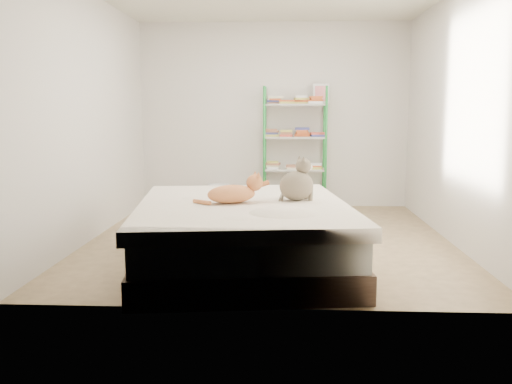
# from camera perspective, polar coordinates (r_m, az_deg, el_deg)

# --- Properties ---
(room) EXTENTS (3.81, 4.21, 2.61)m
(room) POSITION_cam_1_polar(r_m,az_deg,el_deg) (5.70, 1.49, 7.88)
(room) COLOR tan
(room) RESTS_ON ground
(bed) EXTENTS (2.06, 2.45, 0.57)m
(bed) POSITION_cam_1_polar(r_m,az_deg,el_deg) (4.79, -1.38, -4.48)
(bed) COLOR #4D392D
(bed) RESTS_ON ground
(orange_cat) EXTENTS (0.57, 0.45, 0.20)m
(orange_cat) POSITION_cam_1_polar(r_m,az_deg,el_deg) (4.68, -2.61, 0.04)
(orange_cat) COLOR #E3964D
(orange_cat) RESTS_ON bed
(grey_cat) EXTENTS (0.42, 0.40, 0.38)m
(grey_cat) POSITION_cam_1_polar(r_m,az_deg,el_deg) (4.82, 4.29, 1.35)
(grey_cat) COLOR gray
(grey_cat) RESTS_ON bed
(shelf_unit) EXTENTS (0.91, 0.36, 1.74)m
(shelf_unit) POSITION_cam_1_polar(r_m,az_deg,el_deg) (7.60, 4.15, 5.11)
(shelf_unit) COLOR green
(shelf_unit) RESTS_ON ground
(cardboard_box) EXTENTS (0.48, 0.46, 0.39)m
(cardboard_box) POSITION_cam_1_polar(r_m,az_deg,el_deg) (6.64, 1.50, -1.84)
(cardboard_box) COLOR tan
(cardboard_box) RESTS_ON ground
(white_bin) EXTENTS (0.36, 0.34, 0.34)m
(white_bin) POSITION_cam_1_polar(r_m,az_deg,el_deg) (7.70, -3.80, -0.41)
(white_bin) COLOR silver
(white_bin) RESTS_ON ground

